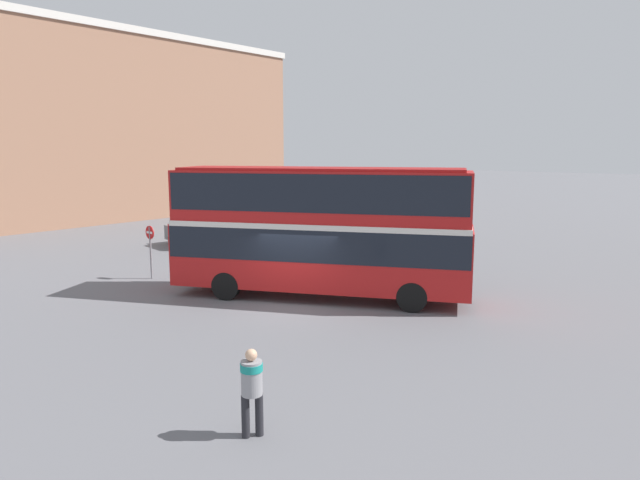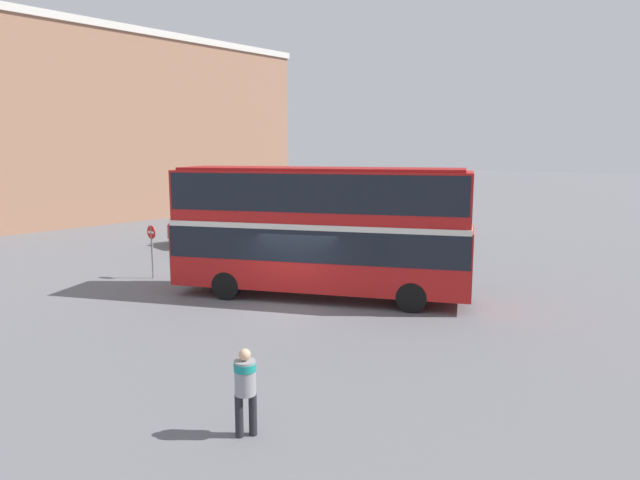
{
  "view_description": "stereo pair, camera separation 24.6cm",
  "coord_description": "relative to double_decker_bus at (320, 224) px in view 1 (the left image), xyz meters",
  "views": [
    {
      "loc": [
        12.89,
        -13.95,
        5.44
      ],
      "look_at": [
        -0.17,
        1.74,
        2.14
      ],
      "focal_mm": 32.0,
      "sensor_mm": 36.0,
      "label": 1
    },
    {
      "loc": [
        13.08,
        -13.79,
        5.44
      ],
      "look_at": [
        -0.17,
        1.74,
        2.14
      ],
      "focal_mm": 32.0,
      "sensor_mm": 36.0,
      "label": 2
    }
  ],
  "objects": [
    {
      "name": "ground_plane",
      "position": [
        0.17,
        -1.74,
        -2.72
      ],
      "size": [
        240.0,
        240.0,
        0.0
      ],
      "primitive_type": "plane",
      "color": "slate"
    },
    {
      "name": "parked_car_kerb_near",
      "position": [
        -12.16,
        3.91,
        -1.9
      ],
      "size": [
        4.65,
        2.65,
        1.65
      ],
      "rotation": [
        0.0,
        0.0,
        -0.19
      ],
      "color": "slate",
      "rests_on": "ground_plane"
    },
    {
      "name": "pedestrian_foreground",
      "position": [
        5.58,
        -8.71,
        -1.66
      ],
      "size": [
        0.59,
        0.59,
        1.74
      ],
      "rotation": [
        0.0,
        0.0,
        2.56
      ],
      "color": "#232328",
      "rests_on": "ground_plane"
    },
    {
      "name": "double_decker_bus",
      "position": [
        0.0,
        0.0,
        0.0
      ],
      "size": [
        10.77,
        7.01,
        4.75
      ],
      "rotation": [
        0.0,
        0.0,
        0.46
      ],
      "color": "red",
      "rests_on": "ground_plane"
    },
    {
      "name": "parked_car_kerb_far",
      "position": [
        -4.63,
        11.86,
        -1.97
      ],
      "size": [
        4.66,
        2.78,
        1.5
      ],
      "rotation": [
        0.0,
        0.0,
        0.23
      ],
      "color": "black",
      "rests_on": "ground_plane"
    },
    {
      "name": "building_row_left",
      "position": [
        -29.81,
        8.97,
        4.35
      ],
      "size": [
        10.53,
        30.87,
        14.13
      ],
      "color": "#9E7056",
      "rests_on": "ground_plane"
    },
    {
      "name": "no_entry_sign",
      "position": [
        -7.39,
        -2.21,
        -1.24
      ],
      "size": [
        0.57,
        0.08,
        2.25
      ],
      "color": "gray",
      "rests_on": "ground_plane"
    }
  ]
}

